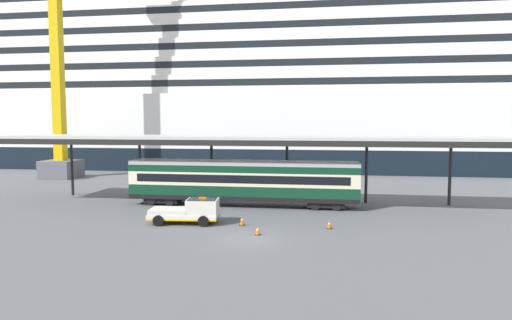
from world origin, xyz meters
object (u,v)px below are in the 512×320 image
traffic_cone_near (242,220)px  dockside_crane (61,31)px  traffic_cone_mid (329,224)px  cruise_ship (262,91)px  service_truck (190,210)px  train_carriage (243,181)px  traffic_cone_far (258,230)px

traffic_cone_near → dockside_crane: size_ratio=0.01×
traffic_cone_mid → cruise_ship: bearing=104.0°
service_truck → traffic_cone_mid: service_truck is taller
train_carriage → dockside_crane: (-27.52, 16.32, 17.35)m
cruise_ship → dockside_crane: bearing=-139.2°
traffic_cone_far → train_carriage: bearing=105.8°
traffic_cone_far → dockside_crane: size_ratio=0.01×
service_truck → traffic_cone_mid: bearing=-0.4°
train_carriage → service_truck: bearing=-108.9°
traffic_cone_mid → dockside_crane: (-35.24, 24.00, 19.34)m
traffic_cone_near → traffic_cone_far: bearing=-58.6°
cruise_ship → train_carriage: 38.79m
cruise_ship → service_truck: size_ratio=29.60×
train_carriage → traffic_cone_mid: bearing=-44.9°
train_carriage → service_truck: (-2.61, -7.61, -1.31)m
cruise_ship → dockside_crane: 32.55m
train_carriage → traffic_cone_far: 10.82m
train_carriage → dockside_crane: 36.40m
traffic_cone_near → cruise_ship: bearing=96.1°
cruise_ship → traffic_cone_far: cruise_ship is taller
train_carriage → dockside_crane: dockside_crane is taller
traffic_cone_near → traffic_cone_far: traffic_cone_near is taller
cruise_ship → traffic_cone_far: size_ratio=253.91×
traffic_cone_far → dockside_crane: (-30.42, 26.54, 19.35)m
service_truck → traffic_cone_mid: 10.34m
cruise_ship → traffic_cone_mid: cruise_ship is taller
service_truck → dockside_crane: 39.26m
train_carriage → service_truck: 8.15m
service_truck → dockside_crane: dockside_crane is taller
dockside_crane → traffic_cone_mid: bearing=-34.3°
cruise_ship → service_truck: cruise_ship is taller
traffic_cone_far → service_truck: bearing=154.5°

